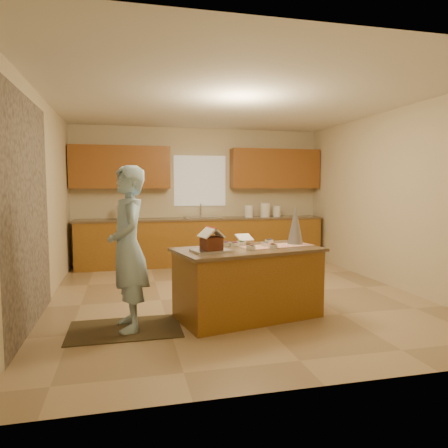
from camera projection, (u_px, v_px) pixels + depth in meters
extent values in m
plane|color=tan|center=(234.00, 295.00, 5.86)|extent=(5.50, 5.50, 0.00)
plane|color=silver|center=(235.00, 101.00, 5.61)|extent=(5.50, 5.50, 0.00)
plane|color=beige|center=(200.00, 196.00, 8.40)|extent=(5.50, 5.50, 0.00)
plane|color=beige|center=(329.00, 212.00, 3.07)|extent=(5.50, 5.50, 0.00)
plane|color=beige|center=(41.00, 202.00, 5.16)|extent=(5.50, 5.50, 0.00)
plane|color=beige|center=(392.00, 199.00, 6.31)|extent=(5.50, 5.50, 0.00)
plane|color=gray|center=(28.00, 214.00, 4.40)|extent=(0.00, 2.50, 2.50)
cube|color=white|center=(200.00, 181.00, 8.34)|extent=(1.05, 0.03, 1.00)
cube|color=brown|center=(203.00, 242.00, 8.19)|extent=(4.80, 0.60, 0.88)
cube|color=brown|center=(202.00, 219.00, 8.15)|extent=(4.85, 0.63, 0.04)
cube|color=brown|center=(120.00, 167.00, 7.82)|extent=(1.85, 0.35, 0.80)
cube|color=brown|center=(275.00, 169.00, 8.53)|extent=(1.85, 0.35, 0.80)
cube|color=silver|center=(202.00, 219.00, 8.15)|extent=(0.70, 0.45, 0.12)
cylinder|color=silver|center=(201.00, 210.00, 8.31)|extent=(0.03, 0.03, 0.28)
cube|color=brown|center=(248.00, 284.00, 4.86)|extent=(1.74, 1.13, 0.78)
cube|color=brown|center=(248.00, 250.00, 4.82)|extent=(1.82, 1.21, 0.04)
cube|color=#A8260C|center=(277.00, 246.00, 4.99)|extent=(0.94, 0.50, 0.01)
cube|color=silver|center=(211.00, 251.00, 4.57)|extent=(0.47, 0.38, 0.02)
cube|color=white|center=(244.00, 238.00, 5.17)|extent=(0.22, 0.19, 0.08)
cone|color=silver|center=(295.00, 225.00, 5.14)|extent=(0.23, 0.23, 0.49)
cube|color=black|center=(125.00, 329.00, 4.45)|extent=(1.18, 0.77, 0.01)
imported|color=#A6D0EC|center=(128.00, 248.00, 4.38)|extent=(0.50, 0.69, 1.75)
cylinder|color=white|center=(249.00, 211.00, 8.36)|extent=(0.17, 0.17, 0.24)
cylinder|color=white|center=(265.00, 210.00, 8.43)|extent=(0.20, 0.20, 0.28)
cylinder|color=white|center=(277.00, 211.00, 8.50)|extent=(0.15, 0.15, 0.22)
cylinder|color=white|center=(120.00, 213.00, 7.77)|extent=(0.12, 0.12, 0.26)
cube|color=#5B2817|center=(211.00, 243.00, 4.56)|extent=(0.24, 0.25, 0.14)
cube|color=white|center=(207.00, 233.00, 4.52)|extent=(0.18, 0.27, 0.11)
cube|color=white|center=(216.00, 232.00, 4.57)|extent=(0.18, 0.27, 0.11)
cylinder|color=red|center=(211.00, 228.00, 4.54)|extent=(0.07, 0.25, 0.02)
cylinder|color=silver|center=(266.00, 244.00, 4.99)|extent=(0.11, 0.11, 0.05)
cylinder|color=green|center=(241.00, 243.00, 5.05)|extent=(0.11, 0.11, 0.05)
cylinder|color=#F48673|center=(251.00, 248.00, 4.69)|extent=(0.11, 0.11, 0.05)
cylinder|color=#872F8E|center=(226.00, 244.00, 4.97)|extent=(0.11, 0.11, 0.05)
cylinder|color=#C44522|center=(273.00, 246.00, 4.79)|extent=(0.11, 0.11, 0.05)
cylinder|color=blue|center=(269.00, 242.00, 5.20)|extent=(0.11, 0.11, 0.05)
cylinder|color=#D1256A|center=(235.00, 244.00, 4.96)|extent=(0.11, 0.11, 0.05)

